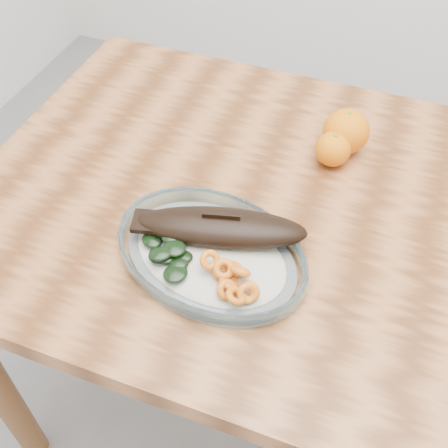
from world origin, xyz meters
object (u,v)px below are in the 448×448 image
object	(u,v)px
orange_left	(346,131)
orange_right	(333,149)
dining_table	(301,247)
plated_meal	(211,250)

from	to	relation	value
orange_left	orange_right	distance (m)	0.05
dining_table	orange_left	xyz separation A→B (m)	(0.02, 0.18, 0.14)
orange_right	orange_left	bearing A→B (deg)	74.64
dining_table	orange_right	distance (m)	0.19
plated_meal	orange_left	size ratio (longest dim) A/B	7.97
plated_meal	orange_right	world-z (taller)	plated_meal
orange_left	dining_table	bearing A→B (deg)	-97.01
plated_meal	orange_left	bearing A→B (deg)	80.90
dining_table	plated_meal	bearing A→B (deg)	-126.82
plated_meal	orange_left	world-z (taller)	orange_left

